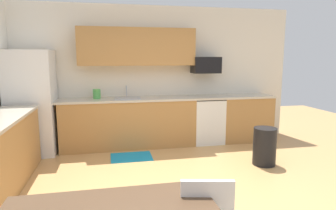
# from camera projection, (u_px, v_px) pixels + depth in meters

# --- Properties ---
(ground_plane) EXTENTS (12.00, 12.00, 0.00)m
(ground_plane) POSITION_uv_depth(u_px,v_px,m) (185.00, 199.00, 3.58)
(ground_plane) COLOR tan
(wall_back) EXTENTS (5.80, 0.10, 2.70)m
(wall_back) POSITION_uv_depth(u_px,v_px,m) (151.00, 75.00, 5.93)
(wall_back) COLOR silver
(wall_back) RESTS_ON ground
(cabinet_run_back) EXTENTS (2.51, 0.60, 0.90)m
(cabinet_run_back) POSITION_uv_depth(u_px,v_px,m) (129.00, 124.00, 5.63)
(cabinet_run_back) COLOR #AD7A42
(cabinet_run_back) RESTS_ON ground
(cabinet_run_back_right) EXTENTS (1.04, 0.60, 0.90)m
(cabinet_run_back_right) POSITION_uv_depth(u_px,v_px,m) (244.00, 118.00, 6.11)
(cabinet_run_back_right) COLOR #AD7A42
(cabinet_run_back_right) RESTS_ON ground
(countertop_back) EXTENTS (4.80, 0.64, 0.04)m
(countertop_back) POSITION_uv_depth(u_px,v_px,m) (154.00, 99.00, 5.66)
(countertop_back) COLOR beige
(countertop_back) RESTS_ON cabinet_run_back
(upper_cabinets_back) EXTENTS (2.20, 0.34, 0.70)m
(upper_cabinets_back) POSITION_uv_depth(u_px,v_px,m) (137.00, 47.00, 5.56)
(upper_cabinets_back) COLOR #AD7A42
(refrigerator) EXTENTS (0.76, 0.70, 1.83)m
(refrigerator) POSITION_uv_depth(u_px,v_px,m) (32.00, 103.00, 5.14)
(refrigerator) COLOR white
(refrigerator) RESTS_ON ground
(oven_range) EXTENTS (0.60, 0.60, 0.91)m
(oven_range) POSITION_uv_depth(u_px,v_px,m) (206.00, 120.00, 5.94)
(oven_range) COLOR white
(oven_range) RESTS_ON ground
(microwave) EXTENTS (0.54, 0.36, 0.32)m
(microwave) POSITION_uv_depth(u_px,v_px,m) (206.00, 65.00, 5.86)
(microwave) COLOR black
(sink_basin) EXTENTS (0.48, 0.40, 0.14)m
(sink_basin) POSITION_uv_depth(u_px,v_px,m) (127.00, 101.00, 5.56)
(sink_basin) COLOR #A5A8AD
(sink_basin) RESTS_ON countertop_back
(sink_faucet) EXTENTS (0.02, 0.02, 0.24)m
(sink_faucet) POSITION_uv_depth(u_px,v_px,m) (127.00, 92.00, 5.71)
(sink_faucet) COLOR #B2B5BA
(sink_faucet) RESTS_ON countertop_back
(trash_bin) EXTENTS (0.36, 0.36, 0.60)m
(trash_bin) POSITION_uv_depth(u_px,v_px,m) (265.00, 146.00, 4.69)
(trash_bin) COLOR black
(trash_bin) RESTS_ON ground
(floor_mat) EXTENTS (0.70, 0.50, 0.01)m
(floor_mat) POSITION_uv_depth(u_px,v_px,m) (131.00, 157.00, 5.07)
(floor_mat) COLOR #198CBF
(floor_mat) RESTS_ON ground
(kettle) EXTENTS (0.14, 0.14, 0.20)m
(kettle) POSITION_uv_depth(u_px,v_px,m) (97.00, 94.00, 5.47)
(kettle) COLOR #4CA54C
(kettle) RESTS_ON countertop_back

